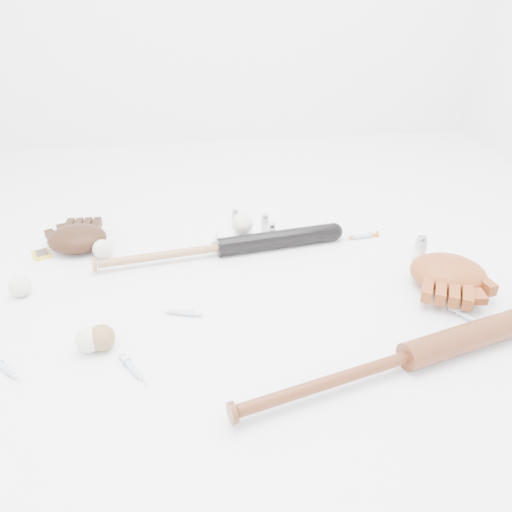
{
  "coord_description": "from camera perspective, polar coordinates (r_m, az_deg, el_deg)",
  "views": [
    {
      "loc": [
        -0.15,
        -1.34,
        0.88
      ],
      "look_at": [
        0.04,
        0.06,
        0.06
      ],
      "focal_mm": 35.0,
      "sensor_mm": 36.0,
      "label": 1
    }
  ],
  "objects": [
    {
      "name": "syringe_4",
      "position": [
        1.9,
        11.92,
        2.24
      ],
      "size": [
        0.16,
        0.05,
        0.02
      ],
      "primitive_type": null,
      "rotation": [
        0.0,
        0.0,
        3.26
      ],
      "color": "#ADBCC6",
      "rests_on": "ground"
    },
    {
      "name": "bat_dark",
      "position": [
        1.74,
        -4.08,
        1.0
      ],
      "size": [
        0.91,
        0.2,
        0.07
      ],
      "primitive_type": null,
      "rotation": [
        0.0,
        0.0,
        0.15
      ],
      "color": "black",
      "rests_on": "ground"
    },
    {
      "name": "baseball_aged",
      "position": [
        1.39,
        -17.25,
        -8.91
      ],
      "size": [
        0.07,
        0.07,
        0.07
      ],
      "primitive_type": "sphere",
      "color": "olive",
      "rests_on": "ground"
    },
    {
      "name": "pedestal",
      "position": [
        1.83,
        -1.55,
        2.14
      ],
      "size": [
        0.08,
        0.08,
        0.04
      ],
      "primitive_type": "cube",
      "rotation": [
        0.0,
        0.0,
        -0.09
      ],
      "color": "white",
      "rests_on": "ground"
    },
    {
      "name": "glove_dark",
      "position": [
        1.88,
        -19.77,
        1.91
      ],
      "size": [
        0.25,
        0.25,
        0.09
      ],
      "primitive_type": null,
      "rotation": [
        0.0,
        0.0,
        -0.04
      ],
      "color": "black",
      "rests_on": "ground"
    },
    {
      "name": "trading_card",
      "position": [
        1.91,
        -23.34,
        0.16
      ],
      "size": [
        0.08,
        0.1,
        0.0
      ],
      "primitive_type": "cube",
      "rotation": [
        0.0,
        0.0,
        0.38
      ],
      "color": "gold",
      "rests_on": "ground"
    },
    {
      "name": "vial_0",
      "position": [
        1.93,
        -2.37,
        4.32
      ],
      "size": [
        0.03,
        0.03,
        0.07
      ],
      "primitive_type": "cylinder",
      "color": "#AEB7BF",
      "rests_on": "ground"
    },
    {
      "name": "syringe_5",
      "position": [
        1.42,
        -26.63,
        -11.51
      ],
      "size": [
        0.12,
        0.12,
        0.02
      ],
      "primitive_type": null,
      "rotation": [
        0.0,
        0.0,
        -0.79
      ],
      "color": "#ADBCC6",
      "rests_on": "ground"
    },
    {
      "name": "vial_1",
      "position": [
        1.84,
        1.85,
        2.71
      ],
      "size": [
        0.03,
        0.03,
        0.07
      ],
      "primitive_type": "cylinder",
      "color": "#AEB7BF",
      "rests_on": "ground"
    },
    {
      "name": "baseball_mid",
      "position": [
        1.39,
        -18.57,
        -9.08
      ],
      "size": [
        0.07,
        0.07,
        0.07
      ],
      "primitive_type": "sphere",
      "color": "silver",
      "rests_on": "ground"
    },
    {
      "name": "baseball_upper",
      "position": [
        1.8,
        -17.14,
        0.76
      ],
      "size": [
        0.07,
        0.07,
        0.07
      ],
      "primitive_type": "sphere",
      "color": "silver",
      "rests_on": "ground"
    },
    {
      "name": "baseball_on_pedestal",
      "position": [
        1.8,
        -1.57,
        3.77
      ],
      "size": [
        0.08,
        0.08,
        0.08
      ],
      "primitive_type": "sphere",
      "color": "silver",
      "rests_on": "pedestal"
    },
    {
      "name": "vial_2",
      "position": [
        1.88,
        1.04,
        3.66
      ],
      "size": [
        0.03,
        0.03,
        0.08
      ],
      "primitive_type": "cylinder",
      "color": "#AEB7BF",
      "rests_on": "ground"
    },
    {
      "name": "glove_tan",
      "position": [
        1.67,
        21.1,
        -1.8
      ],
      "size": [
        0.37,
        0.37,
        0.1
      ],
      "primitive_type": null,
      "rotation": [
        0.0,
        0.0,
        2.67
      ],
      "color": "brown",
      "rests_on": "ground"
    },
    {
      "name": "syringe_0",
      "position": [
        1.32,
        -13.85,
        -12.43
      ],
      "size": [
        0.1,
        0.13,
        0.02
      ],
      "primitive_type": null,
      "rotation": [
        0.0,
        0.0,
        -1.0
      ],
      "color": "#ADBCC6",
      "rests_on": "ground"
    },
    {
      "name": "syringe_1",
      "position": [
        1.48,
        -8.57,
        -6.37
      ],
      "size": [
        0.15,
        0.07,
        0.02
      ],
      "primitive_type": null,
      "rotation": [
        0.0,
        0.0,
        2.86
      ],
      "color": "#ADBCC6",
      "rests_on": "ground"
    },
    {
      "name": "bat_wood",
      "position": [
        1.33,
        17.05,
        -10.91
      ],
      "size": [
        0.99,
        0.33,
        0.07
      ],
      "primitive_type": null,
      "rotation": [
        0.0,
        0.0,
        0.26
      ],
      "color": "brown",
      "rests_on": "ground"
    },
    {
      "name": "syringe_2",
      "position": [
        1.84,
        -4.64,
        1.78
      ],
      "size": [
        0.05,
        0.14,
        0.02
      ],
      "primitive_type": null,
      "rotation": [
        0.0,
        0.0,
        1.38
      ],
      "color": "#ADBCC6",
      "rests_on": "ground"
    },
    {
      "name": "baseball_left",
      "position": [
        1.69,
        -25.37,
        -3.17
      ],
      "size": [
        0.06,
        0.06,
        0.06
      ],
      "primitive_type": "sphere",
      "color": "silver",
      "rests_on": "ground"
    },
    {
      "name": "vial_3",
      "position": [
        1.79,
        18.25,
        0.76
      ],
      "size": [
        0.04,
        0.04,
        0.09
      ],
      "primitive_type": "cylinder",
      "color": "#AEB7BF",
      "rests_on": "ground"
    },
    {
      "name": "syringe_3",
      "position": [
        1.56,
        23.33,
        -6.59
      ],
      "size": [
        0.1,
        0.14,
        0.02
      ],
      "primitive_type": null,
      "rotation": [
        0.0,
        0.0,
        -1.03
      ],
      "color": "#ADBCC6",
      "rests_on": "ground"
    }
  ]
}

